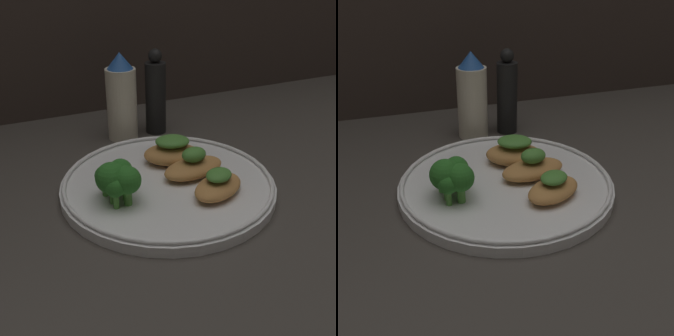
% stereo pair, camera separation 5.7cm
% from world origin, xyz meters
% --- Properties ---
extents(ground_plane, '(1.80, 1.80, 0.01)m').
position_xyz_m(ground_plane, '(0.00, 0.00, -0.01)').
color(ground_plane, '#3D3833').
extents(plate, '(0.29, 0.29, 0.02)m').
position_xyz_m(plate, '(0.00, 0.00, 0.01)').
color(plate, white).
rests_on(plate, ground_plane).
extents(grilled_meat_front, '(0.09, 0.08, 0.04)m').
position_xyz_m(grilled_meat_front, '(0.04, -0.06, 0.03)').
color(grilled_meat_front, '#BC7F42').
rests_on(grilled_meat_front, plate).
extents(grilled_meat_middle, '(0.10, 0.06, 0.04)m').
position_xyz_m(grilled_meat_middle, '(0.04, 0.00, 0.03)').
color(grilled_meat_middle, '#BC7F42').
rests_on(grilled_meat_middle, plate).
extents(grilled_meat_back, '(0.10, 0.08, 0.04)m').
position_xyz_m(grilled_meat_back, '(0.03, 0.05, 0.03)').
color(grilled_meat_back, '#BC7F42').
rests_on(grilled_meat_back, plate).
extents(broccoli_bunch, '(0.05, 0.06, 0.06)m').
position_xyz_m(broccoli_bunch, '(-0.08, -0.02, 0.05)').
color(broccoli_bunch, '#4C8E38').
rests_on(broccoli_bunch, plate).
extents(sauce_bottle, '(0.05, 0.05, 0.15)m').
position_xyz_m(sauce_bottle, '(0.01, 0.20, 0.07)').
color(sauce_bottle, beige).
rests_on(sauce_bottle, ground_plane).
extents(pepper_grinder, '(0.04, 0.04, 0.15)m').
position_xyz_m(pepper_grinder, '(0.07, 0.20, 0.07)').
color(pepper_grinder, black).
rests_on(pepper_grinder, ground_plane).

